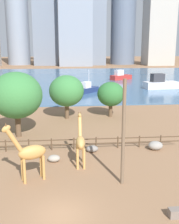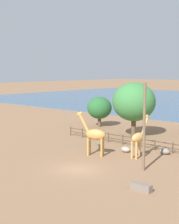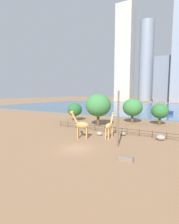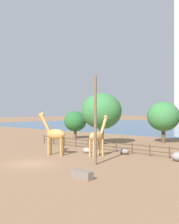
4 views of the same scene
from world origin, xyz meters
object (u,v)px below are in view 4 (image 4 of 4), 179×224
at_px(boulder_by_pole, 124,151).
at_px(tree_left_small, 163,117).
at_px(tree_center_broad, 75,121).
at_px(boulder_near_fence, 179,157).
at_px(giraffe_companion, 54,134).
at_px(feeding_trough, 82,175).
at_px(giraffe_tall, 97,136).
at_px(tree_right_tall, 102,111).
at_px(utility_pole, 95,120).
at_px(boulder_small, 87,150).

distance_m(boulder_by_pole, tree_left_small, 15.06).
height_order(tree_center_broad, tree_left_small, tree_left_small).
distance_m(boulder_near_fence, tree_left_small, 17.48).
distance_m(giraffe_companion, boulder_near_fence, 14.00).
bearing_deg(giraffe_companion, feeding_trough, 127.23).
height_order(boulder_by_pole, tree_center_broad, tree_center_broad).
height_order(giraffe_tall, tree_right_tall, tree_right_tall).
bearing_deg(giraffe_tall, boulder_near_fence, -67.47).
height_order(feeding_trough, tree_right_tall, tree_right_tall).
bearing_deg(utility_pole, giraffe_tall, 128.55).
bearing_deg(giraffe_tall, boulder_small, 70.29).
distance_m(giraffe_tall, tree_right_tall, 11.93).
height_order(utility_pole, boulder_near_fence, utility_pole).
bearing_deg(tree_center_broad, tree_right_tall, -21.54).
bearing_deg(boulder_near_fence, feeding_trough, -100.13).
distance_m(feeding_trough, tree_center_broad, 31.72).
relative_size(utility_pole, tree_left_small, 1.28).
height_order(boulder_near_fence, boulder_small, boulder_near_fence).
bearing_deg(giraffe_companion, giraffe_tall, -169.82).
relative_size(tree_center_broad, tree_left_small, 0.77).
bearing_deg(utility_pole, tree_right_tall, 127.89).
relative_size(giraffe_companion, tree_right_tall, 0.65).
bearing_deg(feeding_trough, tree_left_small, 105.11).
xyz_separation_m(boulder_near_fence, tree_center_broad, (-24.98, 9.80, 2.75)).
relative_size(boulder_small, tree_right_tall, 0.15).
bearing_deg(giraffe_companion, boulder_near_fence, -177.03).
distance_m(giraffe_tall, feeding_trough, 10.92).
xyz_separation_m(giraffe_tall, tree_left_small, (-1.01, 17.52, 1.99)).
height_order(boulder_near_fence, boulder_by_pole, boulder_near_fence).
bearing_deg(boulder_small, tree_center_broad, 139.80).
height_order(boulder_by_pole, feeding_trough, boulder_by_pole).
xyz_separation_m(boulder_by_pole, tree_left_small, (-2.44, 14.34, 3.91)).
relative_size(giraffe_tall, boulder_by_pole, 3.85).
bearing_deg(giraffe_tall, tree_right_tall, 39.00).
distance_m(boulder_small, tree_center_broad, 18.85).
height_order(giraffe_tall, boulder_near_fence, giraffe_tall).
xyz_separation_m(boulder_by_pole, feeding_trough, (4.68, -12.02, -0.05)).
distance_m(giraffe_companion, tree_left_small, 20.59).
distance_m(giraffe_tall, utility_pole, 5.41).
height_order(giraffe_tall, tree_center_broad, tree_center_broad).
xyz_separation_m(utility_pole, tree_center_broad, (-19.87, 16.93, -1.03)).
bearing_deg(tree_center_broad, boulder_by_pole, -28.37).
bearing_deg(feeding_trough, giraffe_companion, 149.52).
relative_size(giraffe_tall, tree_right_tall, 0.61).
bearing_deg(boulder_near_fence, boulder_by_pole, -179.96).
height_order(utility_pole, boulder_small, utility_pole).
relative_size(boulder_by_pole, tree_right_tall, 0.16).
xyz_separation_m(giraffe_tall, boulder_small, (-2.50, 0.97, -1.93)).
xyz_separation_m(boulder_near_fence, tree_right_tall, (-15.32, 5.99, 4.65)).
xyz_separation_m(feeding_trough, tree_right_tall, (-13.17, 18.01, 4.82)).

